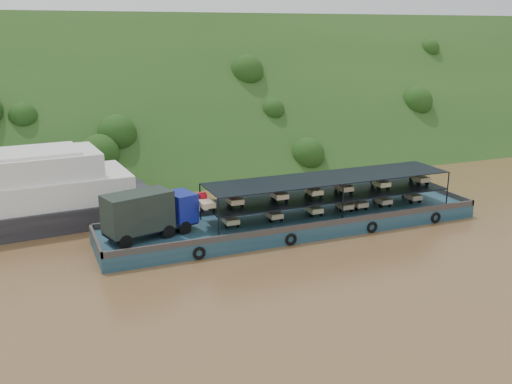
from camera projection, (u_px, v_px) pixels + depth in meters
name	position (u px, v px, depth m)	size (l,w,h in m)	color
ground	(290.00, 233.00, 50.85)	(160.00, 160.00, 0.00)	brown
hillside	(182.00, 154.00, 82.84)	(140.00, 28.00, 28.00)	#1B3C16
cargo_barge	(277.00, 218.00, 50.68)	(35.00, 7.18, 5.06)	#143546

